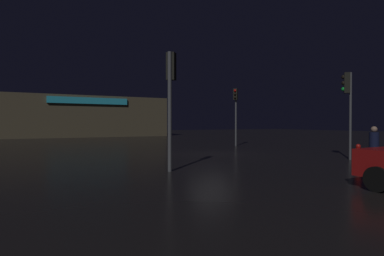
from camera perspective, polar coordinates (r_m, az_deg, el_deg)
name	(u,v)px	position (r m, az deg, el deg)	size (l,w,h in m)	color
ground_plane	(211,154)	(18.03, 3.56, -4.81)	(120.00, 120.00, 0.00)	black
store_building	(83,117)	(45.76, -19.40, 1.93)	(21.34, 9.68, 5.34)	brown
traffic_signal_main	(171,88)	(11.58, -3.96, 7.44)	(0.42, 0.42, 4.42)	#595B60
traffic_signal_opposite	(348,94)	(17.02, 26.79, 5.63)	(0.41, 0.43, 4.27)	#595B60
traffic_signal_cross_left	(236,105)	(24.50, 8.05, 4.28)	(0.42, 0.42, 4.51)	#595B60
pedestrian	(374,145)	(13.39, 30.56, -2.72)	(0.45, 0.45, 1.67)	black
fire_hydrant	(358,155)	(14.84, 28.33, -4.39)	(0.22, 0.22, 0.91)	red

